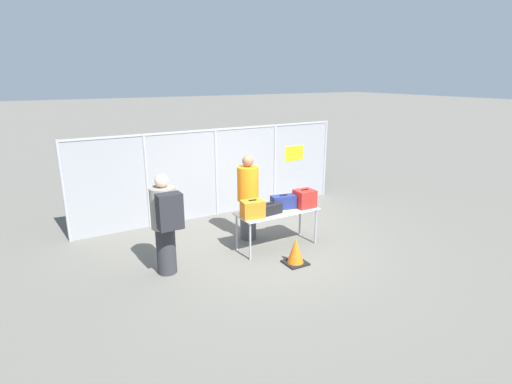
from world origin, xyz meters
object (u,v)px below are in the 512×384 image
at_px(suitcase_red, 305,199).
at_px(traveler_hooded, 165,221).
at_px(security_worker_near, 248,197).
at_px(utility_trailer, 267,173).
at_px(traffic_cone, 296,252).
at_px(suitcase_navy, 283,202).
at_px(inspection_table, 277,214).
at_px(suitcase_orange, 253,209).
at_px(suitcase_black, 271,209).

xyz_separation_m(suitcase_red, traveler_hooded, (-2.95, 0.06, 0.04)).
height_order(suitcase_red, security_worker_near, security_worker_near).
bearing_deg(utility_trailer, suitcase_red, -112.06).
relative_size(utility_trailer, traffic_cone, 7.87).
height_order(suitcase_navy, utility_trailer, suitcase_navy).
distance_m(inspection_table, traveler_hooded, 2.35).
xyz_separation_m(traveler_hooded, traffic_cone, (2.20, -0.82, -0.77)).
height_order(suitcase_orange, suitcase_navy, suitcase_orange).
relative_size(suitcase_red, utility_trailer, 0.10).
height_order(inspection_table, suitcase_red, suitcase_red).
distance_m(suitcase_black, utility_trailer, 4.99).
height_order(suitcase_navy, suitcase_red, suitcase_red).
distance_m(suitcase_orange, suitcase_black, 0.42).
height_order(suitcase_orange, security_worker_near, security_worker_near).
relative_size(suitcase_navy, traffic_cone, 1.05).
bearing_deg(inspection_table, utility_trailer, 60.64).
bearing_deg(suitcase_red, suitcase_black, 179.56).
xyz_separation_m(suitcase_navy, security_worker_near, (-0.48, 0.63, 0.02)).
bearing_deg(security_worker_near, suitcase_red, 144.08).
height_order(inspection_table, suitcase_orange, suitcase_orange).
bearing_deg(utility_trailer, suitcase_navy, -117.71).
height_order(inspection_table, suitcase_black, suitcase_black).
bearing_deg(security_worker_near, inspection_table, 117.41).
bearing_deg(traffic_cone, suitcase_black, 95.88).
bearing_deg(suitcase_navy, utility_trailer, 62.29).
bearing_deg(suitcase_red, suitcase_navy, 162.85).
bearing_deg(suitcase_navy, suitcase_red, -17.15).
bearing_deg(traveler_hooded, suitcase_navy, 15.93).
height_order(suitcase_orange, utility_trailer, suitcase_orange).
bearing_deg(traffic_cone, suitcase_red, 45.24).
xyz_separation_m(inspection_table, traveler_hooded, (-2.33, -0.02, 0.29)).
relative_size(security_worker_near, utility_trailer, 0.45).
xyz_separation_m(security_worker_near, utility_trailer, (2.65, 3.49, -0.54)).
xyz_separation_m(suitcase_black, utility_trailer, (2.56, 4.25, -0.48)).
xyz_separation_m(inspection_table, suitcase_navy, (0.18, 0.05, 0.21)).
bearing_deg(traveler_hooded, security_worker_near, 33.44).
distance_m(suitcase_red, security_worker_near, 1.20).
relative_size(inspection_table, security_worker_near, 0.93).
height_order(traveler_hooded, security_worker_near, security_worker_near).
height_order(suitcase_black, utility_trailer, suitcase_black).
bearing_deg(suitcase_black, utility_trailer, 58.96).
bearing_deg(traveler_hooded, traffic_cone, -6.28).
distance_m(suitcase_orange, security_worker_near, 0.84).
xyz_separation_m(utility_trailer, traffic_cone, (-2.48, -5.02, -0.17)).
distance_m(suitcase_orange, utility_trailer, 5.23).
height_order(suitcase_black, traveler_hooded, traveler_hooded).
distance_m(inspection_table, security_worker_near, 0.78).
bearing_deg(security_worker_near, suitcase_orange, 70.84).
xyz_separation_m(suitcase_orange, security_worker_near, (0.33, 0.78, -0.00)).
distance_m(suitcase_orange, traveler_hooded, 1.70).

